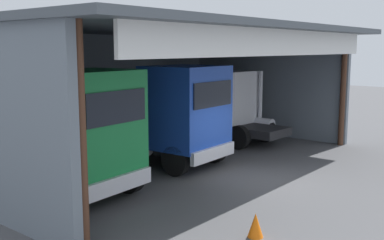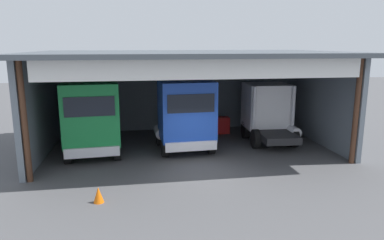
{
  "view_description": "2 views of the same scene",
  "coord_description": "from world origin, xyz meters",
  "px_view_note": "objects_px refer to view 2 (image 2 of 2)",
  "views": [
    {
      "loc": [
        -12.77,
        -7.5,
        4.23
      ],
      "look_at": [
        0.0,
        2.91,
        1.68
      ],
      "focal_mm": 43.57,
      "sensor_mm": 36.0,
      "label": 1
    },
    {
      "loc": [
        -2.78,
        -14.06,
        5.33
      ],
      "look_at": [
        0.0,
        2.91,
        1.68
      ],
      "focal_mm": 33.27,
      "sensor_mm": 36.0,
      "label": 2
    }
  ],
  "objects_px": {
    "truck_blue_center_bay": "(185,115)",
    "truck_white_center_left_bay": "(268,112)",
    "traffic_cone": "(98,195)",
    "oil_drum": "(217,125)",
    "tool_cart": "(222,125)",
    "truck_green_yard_outside": "(91,119)"
  },
  "relations": [
    {
      "from": "truck_blue_center_bay",
      "to": "tool_cart",
      "type": "xyz_separation_m",
      "value": [
        2.75,
        3.41,
        -1.41
      ]
    },
    {
      "from": "truck_green_yard_outside",
      "to": "traffic_cone",
      "type": "bearing_deg",
      "value": 93.78
    },
    {
      "from": "truck_white_center_left_bay",
      "to": "tool_cart",
      "type": "distance_m",
      "value": 3.24
    },
    {
      "from": "truck_green_yard_outside",
      "to": "truck_blue_center_bay",
      "type": "height_order",
      "value": "truck_green_yard_outside"
    },
    {
      "from": "traffic_cone",
      "to": "truck_blue_center_bay",
      "type": "bearing_deg",
      "value": 55.23
    },
    {
      "from": "truck_green_yard_outside",
      "to": "tool_cart",
      "type": "bearing_deg",
      "value": -157.62
    },
    {
      "from": "truck_white_center_left_bay",
      "to": "truck_green_yard_outside",
      "type": "bearing_deg",
      "value": -168.64
    },
    {
      "from": "truck_green_yard_outside",
      "to": "truck_blue_center_bay",
      "type": "xyz_separation_m",
      "value": [
        4.52,
        0.19,
        0.04
      ]
    },
    {
      "from": "truck_white_center_left_bay",
      "to": "oil_drum",
      "type": "bearing_deg",
      "value": 135.49
    },
    {
      "from": "oil_drum",
      "to": "traffic_cone",
      "type": "relative_size",
      "value": 1.55
    },
    {
      "from": "truck_blue_center_bay",
      "to": "truck_white_center_left_bay",
      "type": "distance_m",
      "value": 5.0
    },
    {
      "from": "oil_drum",
      "to": "traffic_cone",
      "type": "xyz_separation_m",
      "value": [
        -6.35,
        -9.19,
        -0.15
      ]
    },
    {
      "from": "truck_white_center_left_bay",
      "to": "tool_cart",
      "type": "bearing_deg",
      "value": 136.65
    },
    {
      "from": "tool_cart",
      "to": "traffic_cone",
      "type": "distance_m",
      "value": 11.04
    },
    {
      "from": "truck_blue_center_bay",
      "to": "truck_white_center_left_bay",
      "type": "height_order",
      "value": "truck_blue_center_bay"
    },
    {
      "from": "truck_white_center_left_bay",
      "to": "traffic_cone",
      "type": "distance_m",
      "value": 11.03
    },
    {
      "from": "truck_white_center_left_bay",
      "to": "traffic_cone",
      "type": "bearing_deg",
      "value": -139.49
    },
    {
      "from": "truck_blue_center_bay",
      "to": "oil_drum",
      "type": "height_order",
      "value": "truck_blue_center_bay"
    },
    {
      "from": "truck_green_yard_outside",
      "to": "traffic_cone",
      "type": "distance_m",
      "value": 5.56
    },
    {
      "from": "truck_white_center_left_bay",
      "to": "oil_drum",
      "type": "relative_size",
      "value": 4.94
    },
    {
      "from": "truck_green_yard_outside",
      "to": "oil_drum",
      "type": "xyz_separation_m",
      "value": [
        7.07,
        3.91,
        -1.43
      ]
    },
    {
      "from": "oil_drum",
      "to": "tool_cart",
      "type": "height_order",
      "value": "tool_cart"
    }
  ]
}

